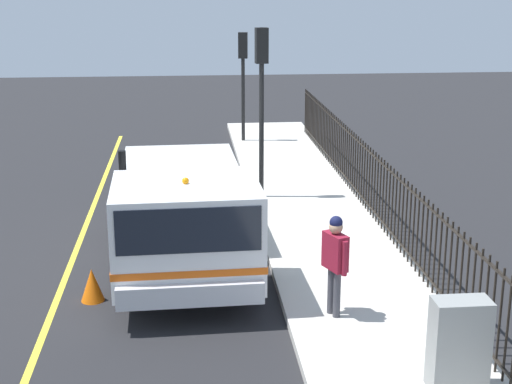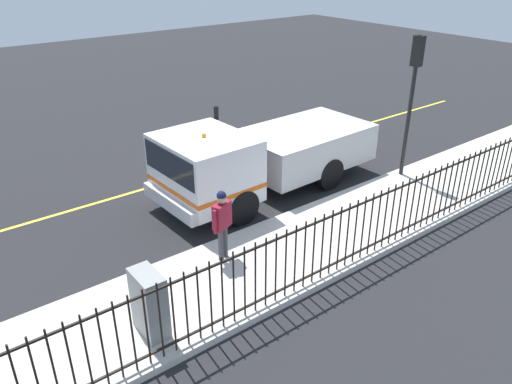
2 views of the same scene
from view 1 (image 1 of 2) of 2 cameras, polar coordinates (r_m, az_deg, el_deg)
The scene contains 10 objects.
ground_plane at distance 15.95m, azimuth -5.50°, elevation -4.35°, with size 58.95×58.95×0.00m, color #232326.
sidewalk_slab at distance 16.20m, azimuth 5.60°, elevation -3.74°, with size 2.86×26.80×0.15m, color beige.
lane_marking at distance 16.12m, azimuth -13.54°, elevation -4.50°, with size 0.12×24.12×0.01m, color yellow.
work_truck at distance 14.60m, azimuth -5.51°, elevation -1.29°, with size 2.73×7.01×2.50m.
worker_standing at distance 12.23m, azimuth 6.01°, elevation -4.78°, with size 0.38×0.59×1.71m.
iron_fence at distance 16.21m, azimuth 10.05°, elevation -0.67°, with size 0.04×22.81×1.57m.
traffic_light_near at distance 18.52m, azimuth 0.42°, elevation 8.55°, with size 0.33×0.25×4.21m.
traffic_light_mid at distance 25.42m, azimuth -0.99°, elevation 9.67°, with size 0.33×0.26×3.63m.
utility_cabinet at distance 10.57m, azimuth 15.13°, elevation -11.10°, with size 0.76×0.42×1.29m, color gray.
traffic_cone at distance 13.65m, azimuth -12.31°, elevation -6.89°, with size 0.42×0.42×0.59m, color orange.
Camera 1 is at (0.13, -14.97, 5.50)m, focal length 52.80 mm.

